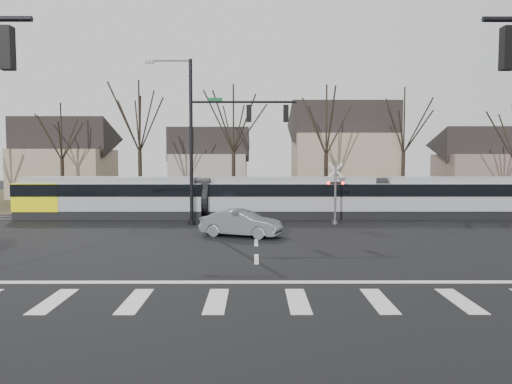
{
  "coord_description": "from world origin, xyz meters",
  "views": [
    {
      "loc": [
        -0.07,
        -18.42,
        4.25
      ],
      "look_at": [
        0.0,
        9.0,
        2.3
      ],
      "focal_mm": 35.0,
      "sensor_mm": 36.0,
      "label": 1
    }
  ],
  "objects": [
    {
      "name": "tree_row",
      "position": [
        2.0,
        26.0,
        5.0
      ],
      "size": [
        59.2,
        7.2,
        10.0
      ],
      "color": "black",
      "rests_on": "ground"
    },
    {
      "name": "crosswalk",
      "position": [
        0.0,
        -4.0,
        0.01
      ],
      "size": [
        27.0,
        2.6,
        0.01
      ],
      "color": "silver",
      "rests_on": "ground"
    },
    {
      "name": "tram",
      "position": [
        2.5,
        16.0,
        1.55
      ],
      "size": [
        37.51,
        2.79,
        2.84
      ],
      "color": "gray",
      "rests_on": "ground"
    },
    {
      "name": "ground",
      "position": [
        0.0,
        0.0,
        0.0
      ],
      "size": [
        140.0,
        140.0,
        0.0
      ],
      "primitive_type": "plane",
      "color": "black"
    },
    {
      "name": "house_a",
      "position": [
        -20.0,
        34.0,
        4.46
      ],
      "size": [
        9.72,
        8.64,
        8.6
      ],
      "color": "gray",
      "rests_on": "ground"
    },
    {
      "name": "rail_pair",
      "position": [
        0.0,
        15.8,
        0.03
      ],
      "size": [
        90.0,
        1.52,
        0.06
      ],
      "color": "#59595E",
      "rests_on": "ground"
    },
    {
      "name": "rail_crossing_signal",
      "position": [
        5.0,
        12.79,
        1.89
      ],
      "size": [
        1.08,
        0.36,
        4.0
      ],
      "color": "#59595B",
      "rests_on": "ground"
    },
    {
      "name": "grass_verge",
      "position": [
        0.0,
        32.0,
        0.01
      ],
      "size": [
        140.0,
        28.0,
        0.01
      ],
      "primitive_type": "cube",
      "color": "#38331E",
      "rests_on": "ground"
    },
    {
      "name": "lane_dashes",
      "position": [
        0.0,
        16.0,
        0.01
      ],
      "size": [
        0.18,
        30.0,
        0.01
      ],
      "color": "silver",
      "rests_on": "ground"
    },
    {
      "name": "sedan",
      "position": [
        -0.8,
        7.93,
        0.71
      ],
      "size": [
        4.25,
        5.26,
        1.42
      ],
      "primitive_type": "imported",
      "rotation": [
        0.0,
        0.0,
        1.23
      ],
      "color": "slate",
      "rests_on": "ground"
    },
    {
      "name": "house_b",
      "position": [
        -5.0,
        36.0,
        3.97
      ],
      "size": [
        8.64,
        7.56,
        7.65
      ],
      "color": "gray",
      "rests_on": "ground"
    },
    {
      "name": "house_c",
      "position": [
        9.0,
        33.0,
        5.23
      ],
      "size": [
        10.8,
        8.64,
        10.1
      ],
      "color": "gray",
      "rests_on": "ground"
    },
    {
      "name": "house_d",
      "position": [
        24.0,
        35.0,
        3.97
      ],
      "size": [
        8.64,
        7.56,
        7.65
      ],
      "color": "#6F5A51",
      "rests_on": "ground"
    },
    {
      "name": "signal_pole_far",
      "position": [
        -2.41,
        12.5,
        5.7
      ],
      "size": [
        9.28,
        0.44,
        10.2
      ],
      "color": "black",
      "rests_on": "ground"
    },
    {
      "name": "stop_line",
      "position": [
        0.0,
        -1.8,
        0.01
      ],
      "size": [
        28.0,
        0.35,
        0.01
      ],
      "primitive_type": "cube",
      "color": "silver",
      "rests_on": "ground"
    }
  ]
}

